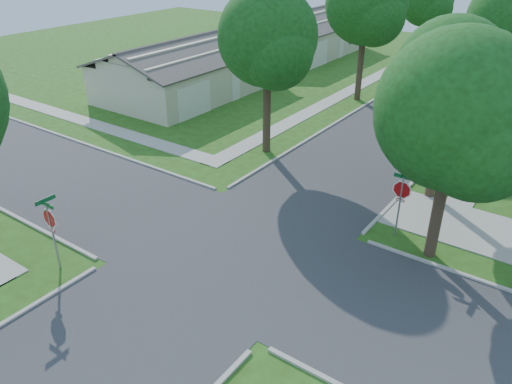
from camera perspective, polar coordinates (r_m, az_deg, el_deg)
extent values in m
plane|color=#2E4C14|center=(19.84, -2.30, -6.75)|extent=(100.00, 100.00, 0.00)
cube|color=#333335|center=(19.84, -2.30, -6.74)|extent=(7.00, 100.00, 0.02)
cube|color=#9E9B91|center=(43.56, 12.62, 12.24)|extent=(1.20, 40.00, 0.04)
cube|color=#9E9B91|center=(22.99, 25.20, -4.35)|extent=(8.80, 3.60, 0.05)
cube|color=gray|center=(19.58, -22.11, -4.85)|extent=(0.06, 0.06, 2.70)
cylinder|color=white|center=(19.19, -22.54, -2.83)|extent=(1.05, 0.02, 1.05)
cylinder|color=#BB0D0D|center=(19.19, -22.54, -2.83)|extent=(0.90, 0.03, 0.90)
cube|color=#BB0D0D|center=(19.42, -22.29, -4.03)|extent=(0.34, 0.03, 0.12)
cube|color=white|center=(19.42, -22.29, -4.03)|extent=(0.30, 0.03, 0.08)
cube|color=#0C5426|center=(18.93, -22.84, -1.34)|extent=(0.80, 0.02, 0.16)
cube|color=#0C5426|center=(18.85, -22.94, -0.86)|extent=(0.02, 0.80, 0.16)
cube|color=gray|center=(20.86, 16.05, -1.70)|extent=(0.06, 0.06, 2.70)
cylinder|color=white|center=(20.49, 16.33, 0.24)|extent=(1.05, 0.02, 1.05)
cylinder|color=#BB0D0D|center=(20.49, 16.33, 0.24)|extent=(0.90, 0.03, 0.90)
cube|color=#BB0D0D|center=(20.70, 16.16, -0.91)|extent=(0.34, 0.03, 0.12)
cube|color=white|center=(20.70, 16.16, -0.91)|extent=(0.30, 0.03, 0.08)
cube|color=#0C5426|center=(20.24, 16.55, 1.67)|extent=(0.80, 0.02, 0.16)
cube|color=#0C5426|center=(20.17, 16.61, 2.13)|extent=(0.02, 0.80, 0.16)
cylinder|color=#38281C|center=(24.34, 19.87, 3.70)|extent=(0.44, 0.44, 3.95)
sphere|color=#163F0F|center=(23.13, 21.44, 12.54)|extent=(4.80, 4.80, 4.80)
sphere|color=#163F0F|center=(22.65, 22.88, 10.38)|extent=(3.46, 3.46, 3.46)
sphere|color=#163F0F|center=(23.99, 19.98, 12.08)|extent=(3.26, 3.26, 3.26)
cylinder|color=#38281C|center=(35.46, 25.83, 10.22)|extent=(0.44, 0.44, 4.30)
sphere|color=#163F0F|center=(35.47, 26.08, 16.63)|extent=(3.67, 3.67, 3.67)
cylinder|color=#38281C|center=(27.92, 1.23, 8.75)|extent=(0.44, 0.44, 4.25)
sphere|color=#163F0F|center=(26.83, 1.32, 17.35)|extent=(5.20, 5.20, 5.20)
sphere|color=#163F0F|center=(26.04, 2.36, 15.55)|extent=(3.74, 3.74, 3.74)
sphere|color=#163F0F|center=(27.89, 0.71, 16.67)|extent=(3.54, 3.54, 3.54)
cylinder|color=#38281C|center=(38.03, 11.78, 13.54)|extent=(0.44, 0.44, 4.44)
sphere|color=#163F0F|center=(37.21, 12.49, 20.31)|extent=(5.60, 5.60, 5.60)
sphere|color=#163F0F|center=(36.41, 13.46, 18.94)|extent=(4.03, 4.03, 4.03)
sphere|color=#163F0F|center=(38.25, 11.64, 19.73)|extent=(3.81, 3.81, 3.81)
cylinder|color=#38281C|center=(50.00, 18.26, 15.80)|extent=(0.44, 0.44, 3.90)
sphere|color=#163F0F|center=(49.43, 18.95, 20.06)|extent=(4.60, 4.60, 4.60)
sphere|color=#163F0F|center=(48.83, 19.60, 19.20)|extent=(3.31, 3.31, 3.31)
sphere|color=#163F0F|center=(50.24, 18.30, 19.72)|extent=(3.13, 3.13, 3.13)
cylinder|color=#38281C|center=(19.87, 19.96, -2.51)|extent=(0.44, 0.44, 3.54)
sphere|color=#163F0F|center=(18.27, 22.03, 8.64)|extent=(5.60, 5.60, 5.60)
sphere|color=#163F0F|center=(17.80, 24.15, 5.31)|extent=(4.03, 4.03, 4.03)
sphere|color=#163F0F|center=(19.28, 19.90, 8.18)|extent=(3.81, 3.81, 3.81)
cube|color=#B4AB8E|center=(39.41, -7.70, 13.12)|extent=(8.00, 13.00, 2.80)
cube|color=#45403B|center=(37.64, -5.56, 15.75)|extent=(4.42, 13.60, 1.56)
cube|color=#45403B|center=(40.32, -10.08, 16.28)|extent=(4.42, 13.60, 1.56)
cube|color=silver|center=(34.11, -7.05, 10.31)|extent=(0.06, 3.20, 2.20)
cube|color=silver|center=(37.47, -2.31, 11.94)|extent=(0.06, 0.90, 2.00)
cube|color=#1E2633|center=(39.34, 0.04, 13.56)|extent=(0.06, 1.80, 1.10)
cube|color=#B4AB8E|center=(52.81, 5.35, 16.98)|extent=(8.00, 13.00, 2.80)
cube|color=#45403B|center=(51.50, 7.47, 18.91)|extent=(4.42, 13.60, 1.56)
cube|color=#45403B|center=(53.49, 3.50, 19.41)|extent=(4.42, 13.60, 1.56)
cube|color=silver|center=(47.61, 7.17, 15.32)|extent=(0.06, 3.20, 2.20)
cube|color=silver|center=(51.59, 9.72, 16.00)|extent=(0.06, 0.90, 2.00)
cube|color=#1E2633|center=(53.80, 11.07, 16.97)|extent=(0.06, 1.80, 1.10)
imported|color=black|center=(38.36, 23.96, 9.47)|extent=(2.14, 4.21, 1.37)
imported|color=black|center=(50.50, 19.95, 14.14)|extent=(2.05, 4.66, 1.33)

